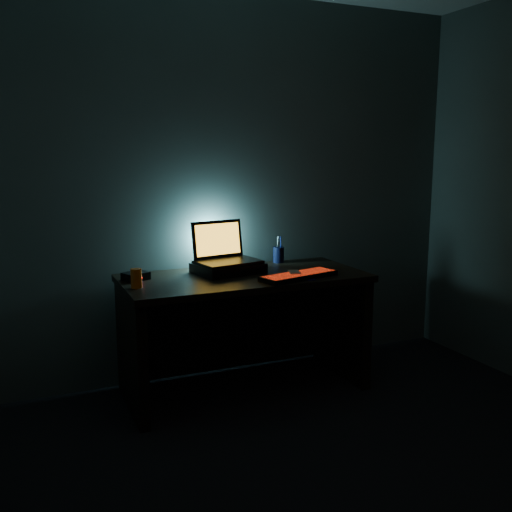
# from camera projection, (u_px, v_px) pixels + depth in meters

# --- Properties ---
(room) EXTENTS (3.50, 4.00, 2.50)m
(room) POSITION_uv_depth(u_px,v_px,m) (421.00, 225.00, 1.97)
(room) COLOR black
(room) RESTS_ON ground
(desk) EXTENTS (1.50, 0.70, 0.75)m
(desk) POSITION_uv_depth(u_px,v_px,m) (241.00, 313.00, 3.61)
(desk) COLOR black
(desk) RESTS_ON ground
(riser) EXTENTS (0.45, 0.37, 0.06)m
(riser) POSITION_uv_depth(u_px,v_px,m) (228.00, 268.00, 3.59)
(riser) COLOR black
(riser) RESTS_ON desk
(laptop) EXTENTS (0.42, 0.35, 0.26)m
(laptop) POSITION_uv_depth(u_px,v_px,m) (224.00, 253.00, 3.61)
(laptop) COLOR black
(laptop) RESTS_ON riser
(keyboard) EXTENTS (0.53, 0.28, 0.03)m
(keyboard) POSITION_uv_depth(u_px,v_px,m) (299.00, 276.00, 3.43)
(keyboard) COLOR black
(keyboard) RESTS_ON desk
(mousepad) EXTENTS (0.27, 0.25, 0.00)m
(mousepad) POSITION_uv_depth(u_px,v_px,m) (294.00, 277.00, 3.46)
(mousepad) COLOR #0D0F5E
(mousepad) RESTS_ON desk
(mouse) EXTENTS (0.09, 0.12, 0.03)m
(mouse) POSITION_uv_depth(u_px,v_px,m) (294.00, 274.00, 3.45)
(mouse) COLOR gray
(mouse) RESTS_ON mousepad
(pen_cup) EXTENTS (0.09, 0.09, 0.11)m
(pen_cup) POSITION_uv_depth(u_px,v_px,m) (279.00, 255.00, 3.92)
(pen_cup) COLOR black
(pen_cup) RESTS_ON desk
(juice_glass) EXTENTS (0.08, 0.08, 0.11)m
(juice_glass) POSITION_uv_depth(u_px,v_px,m) (136.00, 278.00, 3.18)
(juice_glass) COLOR #FF610D
(juice_glass) RESTS_ON desk
(router) EXTENTS (0.17, 0.16, 0.05)m
(router) POSITION_uv_depth(u_px,v_px,m) (136.00, 276.00, 3.38)
(router) COLOR black
(router) RESTS_ON desk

